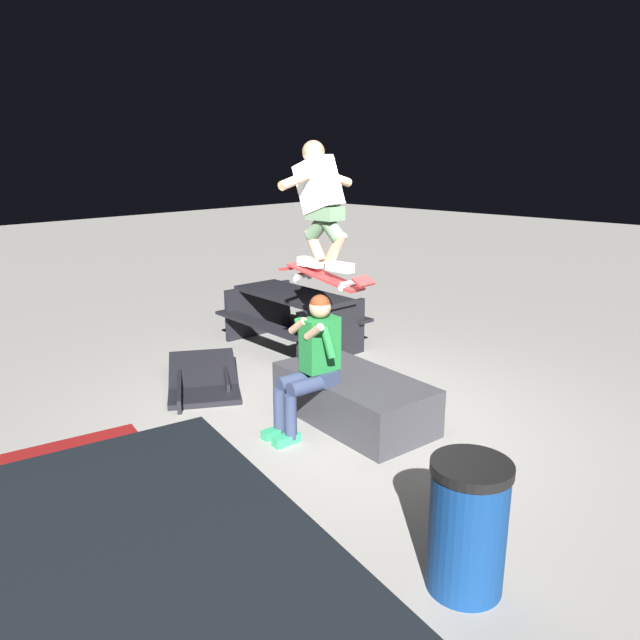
{
  "coord_description": "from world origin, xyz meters",
  "views": [
    {
      "loc": [
        -3.51,
        4.1,
        2.51
      ],
      "look_at": [
        0.1,
        0.28,
        1.06
      ],
      "focal_mm": 33.84,
      "sensor_mm": 36.0,
      "label": 1
    }
  ],
  "objects": [
    {
      "name": "ground_plane",
      "position": [
        0.0,
        0.0,
        0.0
      ],
      "size": [
        40.0,
        40.0,
        0.0
      ],
      "primitive_type": "plane",
      "color": "gray"
    },
    {
      "name": "ledge_box_main",
      "position": [
        -0.02,
        -0.06,
        0.23
      ],
      "size": [
        1.71,
        1.04,
        0.46
      ],
      "primitive_type": "cube",
      "rotation": [
        0.0,
        0.0,
        -0.15
      ],
      "color": "#38383D",
      "rests_on": "ground"
    },
    {
      "name": "person_sitting_on_ledge",
      "position": [
        0.12,
        0.38,
        0.71
      ],
      "size": [
        0.6,
        0.78,
        1.29
      ],
      "color": "#2D3856",
      "rests_on": "ground"
    },
    {
      "name": "skateboard",
      "position": [
        0.15,
        0.17,
        1.43
      ],
      "size": [
        1.02,
        0.21,
        0.16
      ],
      "color": "#B72D2D"
    },
    {
      "name": "skater_airborne",
      "position": [
        0.21,
        0.17,
        2.12
      ],
      "size": [
        0.62,
        0.89,
        1.12
      ],
      "color": "white"
    },
    {
      "name": "kicker_ramp",
      "position": [
        1.78,
        0.41,
        0.05
      ],
      "size": [
        1.46,
        1.33,
        0.31
      ],
      "color": "black",
      "rests_on": "ground"
    },
    {
      "name": "picnic_table_back",
      "position": [
        2.08,
        -1.28,
        0.5
      ],
      "size": [
        1.81,
        1.48,
        0.75
      ],
      "color": "black",
      "rests_on": "ground"
    },
    {
      "name": "trash_bin",
      "position": [
        -2.03,
        1.28,
        0.41
      ],
      "size": [
        0.47,
        0.47,
        0.82
      ],
      "color": "navy",
      "rests_on": "ground"
    }
  ]
}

